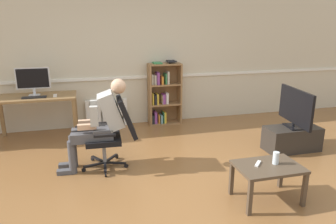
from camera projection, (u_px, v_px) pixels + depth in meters
ground_plane at (174, 186)px, 3.84m from camera, size 18.00×18.00×0.00m
back_wall at (137, 55)px, 5.93m from camera, size 12.00×0.13×2.70m
computer_desk at (36, 102)px, 5.22m from camera, size 1.32×0.64×0.76m
imac_monitor at (33, 79)px, 5.18m from camera, size 0.54×0.14×0.47m
keyboard at (34, 97)px, 5.06m from camera, size 0.38×0.12×0.02m
computer_mouse at (55, 96)px, 5.15m from camera, size 0.06×0.10×0.03m
bookshelf at (163, 95)px, 6.06m from camera, size 0.63×0.29×1.24m
radiator at (107, 113)px, 5.97m from camera, size 0.78×0.08×0.52m
office_chair at (114, 130)px, 4.23m from camera, size 0.78×0.61×0.98m
person_seated at (100, 122)px, 4.15m from camera, size 0.96×0.40×1.23m
tv_stand at (292, 139)px, 4.87m from camera, size 0.85×0.40×0.38m
tv_screen at (296, 108)px, 4.73m from camera, size 0.24×0.90×0.60m
coffee_table at (268, 171)px, 3.44m from camera, size 0.71×0.49×0.43m
drinking_glass at (276, 158)px, 3.44m from camera, size 0.07×0.07×0.14m
spare_remote at (258, 164)px, 3.45m from camera, size 0.13×0.13×0.02m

